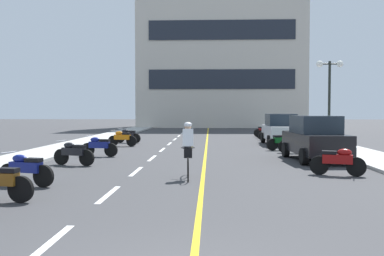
# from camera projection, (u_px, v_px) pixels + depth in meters

# --- Properties ---
(ground_plane) EXTENTS (140.00, 140.00, 0.00)m
(ground_plane) POSITION_uv_depth(u_px,v_px,m) (202.00, 145.00, 25.58)
(ground_plane) COLOR #38383A
(curb_left) EXTENTS (2.40, 72.00, 0.12)m
(curb_left) POSITION_uv_depth(u_px,v_px,m) (93.00, 140.00, 28.88)
(curb_left) COLOR #A8A8A3
(curb_left) RESTS_ON ground
(curb_right) EXTENTS (2.40, 72.00, 0.12)m
(curb_right) POSITION_uv_depth(u_px,v_px,m) (315.00, 141.00, 28.28)
(curb_right) COLOR #A8A8A3
(curb_right) RESTS_ON ground
(lane_dash_0) EXTENTS (0.14, 2.20, 0.01)m
(lane_dash_0) POSITION_uv_depth(u_px,v_px,m) (48.00, 245.00, 6.70)
(lane_dash_0) COLOR silver
(lane_dash_0) RESTS_ON ground
(lane_dash_1) EXTENTS (0.14, 2.20, 0.01)m
(lane_dash_1) POSITION_uv_depth(u_px,v_px,m) (109.00, 194.00, 10.69)
(lane_dash_1) COLOR silver
(lane_dash_1) RESTS_ON ground
(lane_dash_2) EXTENTS (0.14, 2.20, 0.01)m
(lane_dash_2) POSITION_uv_depth(u_px,v_px,m) (136.00, 171.00, 14.69)
(lane_dash_2) COLOR silver
(lane_dash_2) RESTS_ON ground
(lane_dash_3) EXTENTS (0.14, 2.20, 0.01)m
(lane_dash_3) POSITION_uv_depth(u_px,v_px,m) (152.00, 158.00, 18.68)
(lane_dash_3) COLOR silver
(lane_dash_3) RESTS_ON ground
(lane_dash_4) EXTENTS (0.14, 2.20, 0.01)m
(lane_dash_4) POSITION_uv_depth(u_px,v_px,m) (162.00, 150.00, 22.67)
(lane_dash_4) COLOR silver
(lane_dash_4) RESTS_ON ground
(lane_dash_5) EXTENTS (0.14, 2.20, 0.01)m
(lane_dash_5) POSITION_uv_depth(u_px,v_px,m) (170.00, 144.00, 26.67)
(lane_dash_5) COLOR silver
(lane_dash_5) RESTS_ON ground
(lane_dash_6) EXTENTS (0.14, 2.20, 0.01)m
(lane_dash_6) POSITION_uv_depth(u_px,v_px,m) (175.00, 139.00, 30.66)
(lane_dash_6) COLOR silver
(lane_dash_6) RESTS_ON ground
(lane_dash_7) EXTENTS (0.14, 2.20, 0.01)m
(lane_dash_7) POSITION_uv_depth(u_px,v_px,m) (179.00, 136.00, 34.65)
(lane_dash_7) COLOR silver
(lane_dash_7) RESTS_ON ground
(lane_dash_8) EXTENTS (0.14, 2.20, 0.01)m
(lane_dash_8) POSITION_uv_depth(u_px,v_px,m) (182.00, 133.00, 38.65)
(lane_dash_8) COLOR silver
(lane_dash_8) RESTS_ON ground
(lane_dash_9) EXTENTS (0.14, 2.20, 0.01)m
(lane_dash_9) POSITION_uv_depth(u_px,v_px,m) (185.00, 131.00, 42.64)
(lane_dash_9) COLOR silver
(lane_dash_9) RESTS_ON ground
(lane_dash_10) EXTENTS (0.14, 2.20, 0.01)m
(lane_dash_10) POSITION_uv_depth(u_px,v_px,m) (187.00, 129.00, 46.63)
(lane_dash_10) COLOR silver
(lane_dash_10) RESTS_ON ground
(lane_dash_11) EXTENTS (0.14, 2.20, 0.01)m
(lane_dash_11) POSITION_uv_depth(u_px,v_px,m) (189.00, 128.00, 50.62)
(lane_dash_11) COLOR silver
(lane_dash_11) RESTS_ON ground
(centre_line_yellow) EXTENTS (0.12, 66.00, 0.01)m
(centre_line_yellow) POSITION_uv_depth(u_px,v_px,m) (207.00, 141.00, 28.57)
(centre_line_yellow) COLOR gold
(centre_line_yellow) RESTS_ON ground
(office_building) EXTENTS (19.46, 6.28, 18.28)m
(office_building) POSITION_uv_depth(u_px,v_px,m) (221.00, 50.00, 52.17)
(office_building) COLOR beige
(office_building) RESTS_ON ground
(street_lamp_mid) EXTENTS (1.46, 0.36, 4.63)m
(street_lamp_mid) POSITION_uv_depth(u_px,v_px,m) (330.00, 83.00, 24.13)
(street_lamp_mid) COLOR black
(street_lamp_mid) RESTS_ON curb_right
(parked_car_near) EXTENTS (2.15, 4.31, 1.82)m
(parked_car_near) POSITION_uv_depth(u_px,v_px,m) (315.00, 138.00, 17.72)
(parked_car_near) COLOR black
(parked_car_near) RESTS_ON ground
(parked_car_mid) EXTENTS (1.95, 4.21, 1.82)m
(parked_car_mid) POSITION_uv_depth(u_px,v_px,m) (281.00, 129.00, 25.96)
(parked_car_mid) COLOR black
(parked_car_mid) RESTS_ON ground
(motorcycle_2) EXTENTS (1.66, 0.72, 0.92)m
(motorcycle_2) POSITION_uv_depth(u_px,v_px,m) (26.00, 169.00, 11.82)
(motorcycle_2) COLOR black
(motorcycle_2) RESTS_ON ground
(motorcycle_3) EXTENTS (1.65, 0.77, 0.92)m
(motorcycle_3) POSITION_uv_depth(u_px,v_px,m) (338.00, 161.00, 13.71)
(motorcycle_3) COLOR black
(motorcycle_3) RESTS_ON ground
(motorcycle_4) EXTENTS (1.65, 0.75, 0.92)m
(motorcycle_4) POSITION_uv_depth(u_px,v_px,m) (74.00, 153.00, 16.25)
(motorcycle_4) COLOR black
(motorcycle_4) RESTS_ON ground
(motorcycle_5) EXTENTS (1.69, 0.63, 0.92)m
(motorcycle_5) POSITION_uv_depth(u_px,v_px,m) (99.00, 146.00, 19.34)
(motorcycle_5) COLOR black
(motorcycle_5) RESTS_ON ground
(motorcycle_6) EXTENTS (1.69, 0.60, 0.92)m
(motorcycle_6) POSITION_uv_depth(u_px,v_px,m) (297.00, 143.00, 20.81)
(motorcycle_6) COLOR black
(motorcycle_6) RESTS_ON ground
(motorcycle_7) EXTENTS (1.64, 0.79, 0.92)m
(motorcycle_7) POSITION_uv_depth(u_px,v_px,m) (282.00, 141.00, 22.39)
(motorcycle_7) COLOR black
(motorcycle_7) RESTS_ON ground
(motorcycle_8) EXTENTS (1.69, 0.63, 0.92)m
(motorcycle_8) POSITION_uv_depth(u_px,v_px,m) (122.00, 138.00, 24.76)
(motorcycle_8) COLOR black
(motorcycle_8) RESTS_ON ground
(motorcycle_9) EXTENTS (1.65, 0.77, 0.92)m
(motorcycle_9) POSITION_uv_depth(u_px,v_px,m) (128.00, 135.00, 27.29)
(motorcycle_9) COLOR black
(motorcycle_9) RESTS_ON ground
(motorcycle_10) EXTENTS (1.68, 0.65, 0.92)m
(motorcycle_10) POSITION_uv_depth(u_px,v_px,m) (271.00, 133.00, 29.52)
(motorcycle_10) COLOR black
(motorcycle_10) RESTS_ON ground
(motorcycle_11) EXTENTS (1.70, 0.60, 0.92)m
(motorcycle_11) POSITION_uv_depth(u_px,v_px,m) (268.00, 132.00, 31.34)
(motorcycle_11) COLOR black
(motorcycle_11) RESTS_ON ground
(motorcycle_12) EXTENTS (1.67, 0.68, 0.92)m
(motorcycle_12) POSITION_uv_depth(u_px,v_px,m) (265.00, 131.00, 33.53)
(motorcycle_12) COLOR black
(motorcycle_12) RESTS_ON ground
(cyclist_rider) EXTENTS (0.42, 1.77, 1.71)m
(cyclist_rider) POSITION_uv_depth(u_px,v_px,m) (188.00, 149.00, 13.11)
(cyclist_rider) COLOR black
(cyclist_rider) RESTS_ON ground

